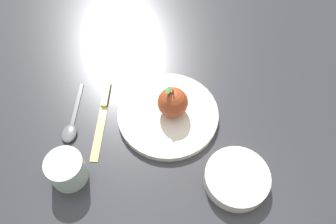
% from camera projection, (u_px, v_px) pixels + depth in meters
% --- Properties ---
extents(ground_plane, '(2.40, 2.40, 0.00)m').
position_uv_depth(ground_plane, '(160.00, 115.00, 0.79)').
color(ground_plane, '#2D2D33').
extents(dinner_plate, '(0.24, 0.24, 0.02)m').
position_uv_depth(dinner_plate, '(168.00, 114.00, 0.78)').
color(dinner_plate, silver).
rests_on(dinner_plate, ground_plane).
extents(apple, '(0.07, 0.07, 0.08)m').
position_uv_depth(apple, '(173.00, 102.00, 0.75)').
color(apple, '#9E3D1E').
rests_on(apple, dinner_plate).
extents(side_bowl, '(0.14, 0.14, 0.03)m').
position_uv_depth(side_bowl, '(237.00, 178.00, 0.69)').
color(side_bowl, silver).
rests_on(side_bowl, ground_plane).
extents(cup, '(0.08, 0.08, 0.07)m').
position_uv_depth(cup, '(66.00, 169.00, 0.68)').
color(cup, '#B2C6B2').
rests_on(cup, ground_plane).
extents(knife, '(0.04, 0.22, 0.01)m').
position_uv_depth(knife, '(103.00, 112.00, 0.80)').
color(knife, '#D8B766').
rests_on(knife, ground_plane).
extents(spoon, '(0.04, 0.17, 0.01)m').
position_uv_depth(spoon, '(71.00, 127.00, 0.77)').
color(spoon, '#59595E').
rests_on(spoon, ground_plane).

